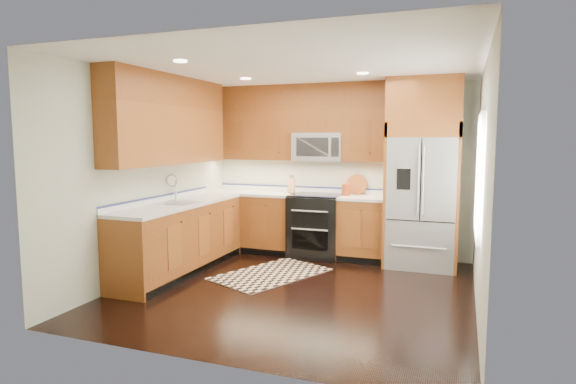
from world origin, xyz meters
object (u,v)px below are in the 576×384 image
(range, at_px, (316,226))
(knife_block, at_px, (292,186))
(rug, at_px, (271,274))
(utensil_crock, at_px, (346,187))
(refrigerator, at_px, (423,174))

(range, bearing_deg, knife_block, 164.41)
(rug, distance_m, knife_block, 1.67)
(knife_block, height_order, utensil_crock, utensil_crock)
(knife_block, bearing_deg, utensil_crock, -3.63)
(rug, xyz_separation_m, knife_block, (-0.17, 1.28, 1.05))
(rug, bearing_deg, knife_block, 121.63)
(refrigerator, relative_size, knife_block, 9.36)
(refrigerator, height_order, utensil_crock, refrigerator)
(rug, relative_size, utensil_crock, 4.08)
(range, height_order, utensil_crock, utensil_crock)
(range, distance_m, utensil_crock, 0.74)
(refrigerator, distance_m, rug, 2.50)
(knife_block, bearing_deg, rug, -82.53)
(range, xyz_separation_m, rug, (-0.27, -1.16, -0.46))
(range, distance_m, rug, 1.28)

